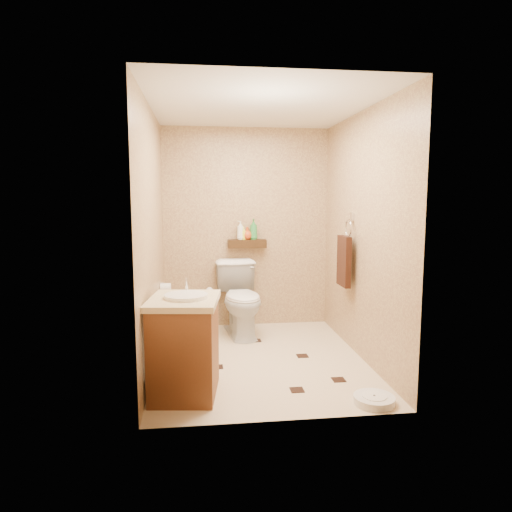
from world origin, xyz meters
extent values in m
plane|color=beige|center=(0.00, 0.00, 0.00)|extent=(2.50, 2.50, 0.00)
cube|color=tan|center=(0.00, 1.25, 1.20)|extent=(2.00, 0.04, 2.40)
cube|color=tan|center=(0.00, -1.25, 1.20)|extent=(2.00, 0.04, 2.40)
cube|color=tan|center=(-1.00, 0.00, 1.20)|extent=(0.04, 2.50, 2.40)
cube|color=tan|center=(1.00, 0.00, 1.20)|extent=(0.04, 2.50, 2.40)
cube|color=silver|center=(0.00, 0.00, 2.40)|extent=(2.00, 2.50, 0.02)
cube|color=#311E0D|center=(0.00, 1.17, 1.02)|extent=(0.46, 0.14, 0.10)
cube|color=black|center=(-0.42, -0.16, 0.00)|extent=(0.11, 0.11, 0.01)
cube|color=black|center=(0.43, 0.03, 0.00)|extent=(0.11, 0.11, 0.01)
cube|color=black|center=(0.21, -0.76, 0.00)|extent=(0.11, 0.11, 0.01)
cube|color=black|center=(-0.58, 0.42, 0.00)|extent=(0.11, 0.11, 0.01)
cube|color=black|center=(0.61, -0.60, 0.00)|extent=(0.11, 0.11, 0.01)
cube|color=black|center=(0.03, 0.57, 0.00)|extent=(0.11, 0.11, 0.01)
imported|color=white|center=(-0.11, 0.83, 0.42)|extent=(0.57, 0.87, 0.84)
cube|color=brown|center=(-0.70, -0.70, 0.37)|extent=(0.57, 0.66, 0.74)
cube|color=beige|center=(-0.70, -0.70, 0.77)|extent=(0.61, 0.71, 0.05)
cylinder|color=white|center=(-0.68, -0.70, 0.79)|extent=(0.34, 0.34, 0.05)
cylinder|color=silver|center=(-0.68, -0.49, 0.86)|extent=(0.03, 0.03, 0.11)
cylinder|color=white|center=(0.75, -1.07, 0.03)|extent=(0.36, 0.36, 0.06)
cylinder|color=white|center=(0.75, -1.07, 0.06)|extent=(0.19, 0.19, 0.01)
cylinder|color=#175C5E|center=(-0.46, 1.04, 0.07)|extent=(0.12, 0.12, 0.13)
cylinder|color=white|center=(-0.46, 1.04, 0.30)|extent=(0.02, 0.02, 0.37)
sphere|color=white|center=(-0.46, 1.04, 0.48)|extent=(0.09, 0.09, 0.09)
cube|color=silver|center=(0.98, 0.25, 1.38)|extent=(0.03, 0.06, 0.08)
torus|color=silver|center=(0.95, 0.25, 1.26)|extent=(0.02, 0.19, 0.19)
cube|color=#32190F|center=(0.91, 0.25, 0.92)|extent=(0.06, 0.30, 0.52)
cylinder|color=white|center=(-0.94, 0.65, 0.60)|extent=(0.11, 0.11, 0.11)
cylinder|color=silver|center=(-0.98, 0.65, 0.66)|extent=(0.04, 0.02, 0.02)
imported|color=white|center=(-0.08, 1.17, 1.18)|extent=(0.12, 0.12, 0.23)
imported|color=#E8F633|center=(-0.04, 1.17, 1.15)|extent=(0.10, 0.10, 0.16)
imported|color=#BA4015|center=(0.00, 1.17, 1.15)|extent=(0.16, 0.16, 0.15)
imported|color=#2C843B|center=(0.08, 1.17, 1.19)|extent=(0.10, 0.10, 0.25)
camera|label=1|loc=(-0.57, -4.26, 1.58)|focal=32.00mm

